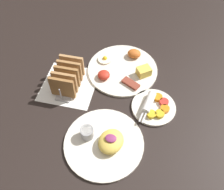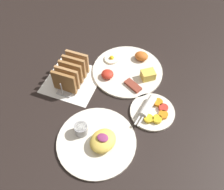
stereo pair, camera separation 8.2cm
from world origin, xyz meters
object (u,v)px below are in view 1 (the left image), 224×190
(plate_foreground, at_px, (104,142))
(toast_rack, at_px, (68,77))
(plate_breakfast, at_px, (123,69))
(plate_condiments, at_px, (154,106))

(plate_foreground, distance_m, toast_rack, 0.31)
(plate_breakfast, xyz_separation_m, toast_rack, (-0.21, -0.13, 0.04))
(plate_condiments, distance_m, toast_rack, 0.37)
(plate_condiments, bearing_deg, plate_breakfast, 131.83)
(plate_foreground, bearing_deg, toast_rack, 132.36)
(plate_breakfast, distance_m, toast_rack, 0.25)
(plate_condiments, xyz_separation_m, plate_foreground, (-0.15, -0.19, 0.00))
(toast_rack, bearing_deg, plate_breakfast, 33.04)
(plate_foreground, xyz_separation_m, toast_rack, (-0.21, 0.23, 0.04))
(plate_breakfast, xyz_separation_m, plate_foreground, (0.00, -0.36, 0.00))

